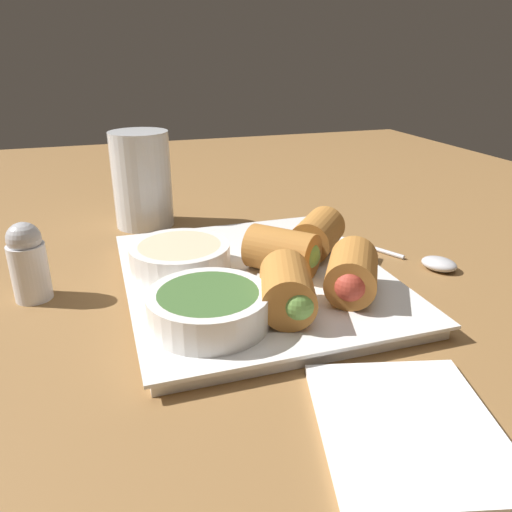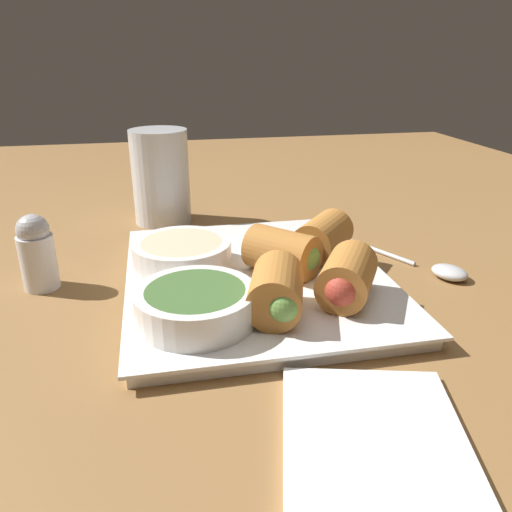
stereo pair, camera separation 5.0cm
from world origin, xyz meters
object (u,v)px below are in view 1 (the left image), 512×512
at_px(serving_plate, 256,279).
at_px(drinking_glass, 142,180).
at_px(dipping_bowl_near, 180,257).
at_px(salt_shaker, 28,262).
at_px(dipping_bowl_far, 209,307).
at_px(spoon, 430,262).
at_px(napkin, 408,427).

height_order(serving_plate, drinking_glass, drinking_glass).
bearing_deg(dipping_bowl_near, drinking_glass, 3.90).
distance_m(drinking_glass, salt_shaker, 0.23).
bearing_deg(dipping_bowl_far, spoon, -75.25).
height_order(dipping_bowl_near, dipping_bowl_far, same).
xyz_separation_m(napkin, salt_shaker, (0.26, 0.24, 0.03)).
distance_m(serving_plate, dipping_bowl_near, 0.08).
relative_size(spoon, drinking_glass, 1.20).
height_order(dipping_bowl_far, spoon, dipping_bowl_far).
bearing_deg(serving_plate, dipping_bowl_far, 141.17).
relative_size(dipping_bowl_far, napkin, 0.65).
height_order(dipping_bowl_far, salt_shaker, salt_shaker).
distance_m(dipping_bowl_near, salt_shaker, 0.14).
relative_size(serving_plate, dipping_bowl_near, 3.01).
height_order(dipping_bowl_near, napkin, dipping_bowl_near).
distance_m(dipping_bowl_far, spoon, 0.27).
relative_size(dipping_bowl_far, drinking_glass, 0.80).
bearing_deg(napkin, salt_shaker, 41.81).
bearing_deg(dipping_bowl_near, napkin, -158.84).
distance_m(serving_plate, spoon, 0.19).
bearing_deg(serving_plate, salt_shaker, 79.13).
bearing_deg(serving_plate, drinking_glass, 20.31).
distance_m(spoon, napkin, 0.27).
distance_m(napkin, salt_shaker, 0.36).
relative_size(dipping_bowl_near, spoon, 0.66).
bearing_deg(dipping_bowl_far, drinking_glass, 3.17).
height_order(dipping_bowl_near, spoon, dipping_bowl_near).
bearing_deg(napkin, dipping_bowl_near, 21.16).
relative_size(serving_plate, spoon, 2.00).
distance_m(dipping_bowl_near, napkin, 0.27).
distance_m(serving_plate, salt_shaker, 0.22).
distance_m(spoon, salt_shaker, 0.41).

